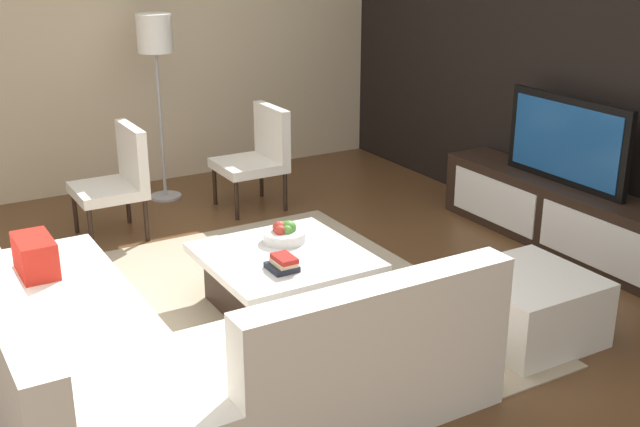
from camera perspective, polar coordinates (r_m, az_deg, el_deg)
name	(u,v)px	position (r m, az deg, el deg)	size (l,w,h in m)	color
ground_plane	(278,318)	(5.03, -3.01, -7.47)	(14.00, 14.00, 0.00)	brown
feature_wall_back	(605,59)	(6.25, 19.67, 10.37)	(6.40, 0.12, 2.80)	black
side_wall_left	(131,33)	(7.58, -13.33, 12.45)	(0.12, 5.20, 2.80)	beige
area_rug	(271,311)	(5.11, -3.53, -6.98)	(2.98, 2.43, 0.01)	tan
media_console	(559,215)	(6.30, 16.67, -0.08)	(2.17, 0.43, 0.50)	black
television	(567,141)	(6.14, 17.19, 4.97)	(1.12, 0.06, 0.65)	black
sectional_couch	(165,352)	(4.18, -10.98, -9.65)	(2.42, 2.29, 0.80)	white
coffee_table	(284,280)	(5.06, -2.57, -4.74)	(0.98, 0.96, 0.38)	black
accent_chair_near	(119,175)	(6.37, -14.16, 2.66)	(0.54, 0.51, 0.87)	black
floor_lamp	(155,47)	(7.02, -11.66, 11.59)	(0.30, 0.30, 1.62)	#A5A5AA
ottoman	(528,306)	(4.88, 14.59, -6.43)	(0.70, 0.70, 0.40)	white
fruit_bowl	(284,234)	(5.17, -2.56, -1.44)	(0.28, 0.28, 0.14)	silver
accent_chair_far	(259,152)	(6.87, -4.38, 4.42)	(0.54, 0.53, 0.87)	black
book_stack	(283,264)	(4.74, -2.65, -3.59)	(0.19, 0.16, 0.09)	#1E232D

